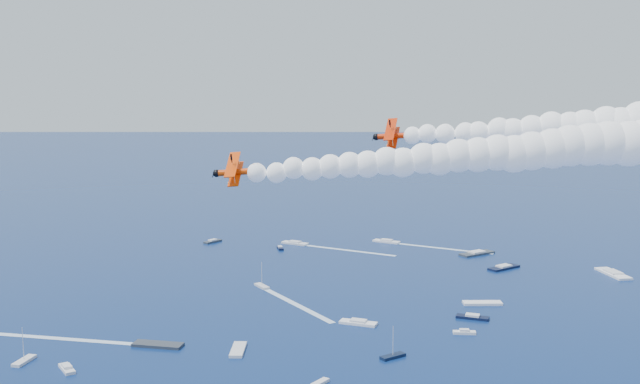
% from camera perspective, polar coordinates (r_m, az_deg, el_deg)
% --- Properties ---
extents(biplane_lead, '(7.79, 9.51, 7.71)m').
position_cam_1_polar(biplane_lead, '(119.16, 5.78, 4.33)').
color(biplane_lead, red).
extents(biplane_trail, '(8.97, 10.43, 7.57)m').
position_cam_1_polar(biplane_trail, '(106.96, -6.42, 1.54)').
color(biplane_trail, '#EF4005').
extents(smoke_trail_lead, '(61.91, 19.77, 11.21)m').
position_cam_1_polar(smoke_trail_lead, '(119.17, 20.46, 4.97)').
color(smoke_trail_lead, white).
extents(smoke_trail_trail, '(62.83, 38.76, 11.21)m').
position_cam_1_polar(smoke_trail_trail, '(106.36, 9.92, 2.69)').
color(smoke_trail_trail, white).
extents(spectator_boats, '(232.34, 160.04, 0.70)m').
position_cam_1_polar(spectator_boats, '(225.08, 10.40, -7.96)').
color(spectator_boats, white).
rests_on(spectator_boats, ground).
extents(boat_wakes, '(109.63, 141.65, 0.04)m').
position_cam_1_polar(boat_wakes, '(242.39, -0.64, -6.73)').
color(boat_wakes, white).
rests_on(boat_wakes, ground).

